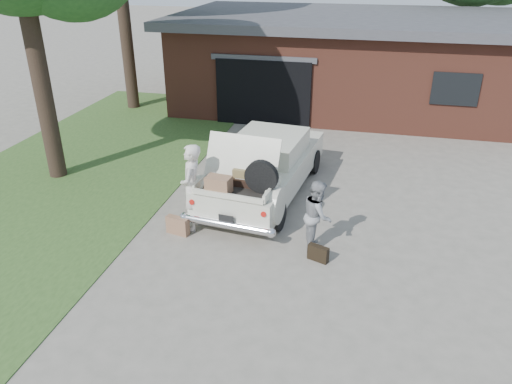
# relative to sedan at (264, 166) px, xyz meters

# --- Properties ---
(ground) EXTENTS (90.00, 90.00, 0.00)m
(ground) POSITION_rel_sedan_xyz_m (0.31, -2.79, -0.72)
(ground) COLOR gray
(ground) RESTS_ON ground
(grass_strip) EXTENTS (6.00, 16.00, 0.02)m
(grass_strip) POSITION_rel_sedan_xyz_m (-5.19, 0.21, -0.71)
(grass_strip) COLOR #2D4C1E
(grass_strip) RESTS_ON ground
(house) EXTENTS (12.80, 7.80, 3.30)m
(house) POSITION_rel_sedan_xyz_m (1.29, 8.68, 0.95)
(house) COLOR brown
(house) RESTS_ON ground
(sedan) EXTENTS (2.41, 5.07, 1.93)m
(sedan) POSITION_rel_sedan_xyz_m (0.00, 0.00, 0.00)
(sedan) COLOR silver
(sedan) RESTS_ON ground
(woman_left) EXTENTS (0.53, 0.74, 1.89)m
(woman_left) POSITION_rel_sedan_xyz_m (-1.12, -1.98, 0.23)
(woman_left) COLOR silver
(woman_left) RESTS_ON ground
(woman_right) EXTENTS (0.66, 0.79, 1.46)m
(woman_right) POSITION_rel_sedan_xyz_m (1.55, -2.18, 0.01)
(woman_right) COLOR gray
(woman_right) RESTS_ON ground
(suitcase_left) EXTENTS (0.52, 0.27, 0.39)m
(suitcase_left) POSITION_rel_sedan_xyz_m (-1.35, -2.33, -0.53)
(suitcase_left) COLOR #986A4D
(suitcase_left) RESTS_ON ground
(suitcase_right) EXTENTS (0.43, 0.27, 0.32)m
(suitcase_right) POSITION_rel_sedan_xyz_m (1.65, -2.66, -0.56)
(suitcase_right) COLOR black
(suitcase_right) RESTS_ON ground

